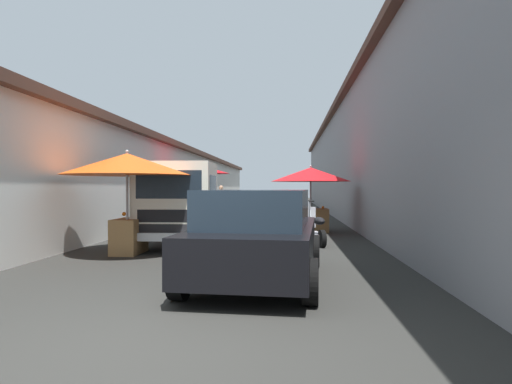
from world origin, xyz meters
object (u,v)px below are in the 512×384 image
(vendor_by_crates, at_px, (221,199))
(delivery_truck, at_px, (182,205))
(plastic_stool, at_px, (264,225))
(fruit_stall_far_right, at_px, (127,172))
(fruit_stall_mid_lane, at_px, (311,181))
(parked_scooter, at_px, (315,227))
(fruit_stall_near_left, at_px, (201,178))
(hatchback_car, at_px, (258,235))

(vendor_by_crates, bearing_deg, delivery_truck, -176.20)
(plastic_stool, bearing_deg, delivery_truck, 144.87)
(fruit_stall_far_right, relative_size, fruit_stall_mid_lane, 1.06)
(fruit_stall_mid_lane, relative_size, parked_scooter, 1.58)
(parked_scooter, bearing_deg, fruit_stall_mid_lane, -1.22)
(fruit_stall_near_left, distance_m, fruit_stall_mid_lane, 5.21)
(hatchback_car, bearing_deg, vendor_by_crates, 11.34)
(vendor_by_crates, bearing_deg, fruit_stall_far_right, 179.33)
(fruit_stall_mid_lane, height_order, hatchback_car, fruit_stall_mid_lane)
(fruit_stall_mid_lane, xyz_separation_m, plastic_stool, (-0.92, 1.54, -1.37))
(plastic_stool, bearing_deg, fruit_stall_far_right, 147.02)
(delivery_truck, bearing_deg, vendor_by_crates, 3.80)
(parked_scooter, height_order, plastic_stool, parked_scooter)
(delivery_truck, relative_size, parked_scooter, 2.98)
(delivery_truck, height_order, parked_scooter, delivery_truck)
(delivery_truck, bearing_deg, plastic_stool, -35.13)
(fruit_stall_near_left, relative_size, hatchback_car, 0.61)
(fruit_stall_mid_lane, distance_m, plastic_stool, 2.25)
(fruit_stall_far_right, bearing_deg, fruit_stall_near_left, 0.18)
(fruit_stall_mid_lane, relative_size, delivery_truck, 0.53)
(fruit_stall_far_right, xyz_separation_m, vendor_by_crates, (12.13, -0.14, -0.91))
(delivery_truck, bearing_deg, parked_scooter, -79.89)
(fruit_stall_near_left, height_order, delivery_truck, fruit_stall_near_left)
(fruit_stall_near_left, height_order, parked_scooter, fruit_stall_near_left)
(parked_scooter, bearing_deg, plastic_stool, 34.90)
(fruit_stall_near_left, xyz_separation_m, parked_scooter, (-5.93, -4.25, -1.43))
(delivery_truck, bearing_deg, fruit_stall_mid_lane, -43.49)
(fruit_stall_near_left, bearing_deg, hatchback_car, -163.60)
(fruit_stall_near_left, relative_size, delivery_truck, 0.49)
(delivery_truck, distance_m, vendor_by_crates, 10.62)
(fruit_stall_mid_lane, bearing_deg, parked_scooter, 178.78)
(fruit_stall_near_left, xyz_separation_m, hatchback_car, (-10.47, -3.08, -1.14))
(delivery_truck, relative_size, plastic_stool, 11.45)
(vendor_by_crates, bearing_deg, fruit_stall_near_left, 177.64)
(delivery_truck, xyz_separation_m, plastic_stool, (2.71, -1.91, -0.71))
(fruit_stall_near_left, distance_m, plastic_stool, 4.98)
(parked_scooter, bearing_deg, vendor_by_crates, 22.21)
(delivery_truck, distance_m, parked_scooter, 3.48)
(fruit_stall_mid_lane, bearing_deg, fruit_stall_far_right, 140.27)
(hatchback_car, height_order, delivery_truck, delivery_truck)
(fruit_stall_near_left, height_order, fruit_stall_far_right, fruit_stall_near_left)
(fruit_stall_far_right, xyz_separation_m, hatchback_car, (-2.40, -3.06, -1.09))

